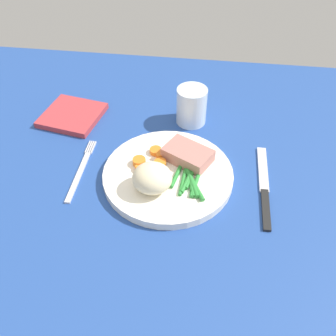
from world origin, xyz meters
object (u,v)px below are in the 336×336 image
(dinner_plate, at_px, (168,175))
(knife, at_px, (264,187))
(fork, at_px, (81,170))
(water_glass, at_px, (191,108))
(napkin, at_px, (72,115))
(meat_portion, at_px, (188,155))

(dinner_plate, relative_size, knife, 1.17)
(dinner_plate, xyz_separation_m, fork, (-0.17, -0.00, -0.01))
(fork, distance_m, water_glass, 0.27)
(dinner_plate, relative_size, napkin, 1.99)
(knife, xyz_separation_m, napkin, (-0.41, 0.16, 0.00))
(dinner_plate, distance_m, napkin, 0.28)
(dinner_plate, xyz_separation_m, meat_portion, (0.03, 0.04, 0.02))
(dinner_plate, xyz_separation_m, knife, (0.18, -0.00, -0.01))
(fork, height_order, water_glass, water_glass)
(meat_portion, bearing_deg, napkin, 155.75)
(meat_portion, bearing_deg, fork, -168.52)
(knife, bearing_deg, meat_portion, 160.88)
(meat_portion, relative_size, knife, 0.42)
(meat_portion, xyz_separation_m, fork, (-0.20, -0.04, -0.03))
(dinner_plate, bearing_deg, napkin, 146.01)
(fork, xyz_separation_m, napkin, (-0.07, 0.16, 0.00))
(dinner_plate, distance_m, meat_portion, 0.05)
(fork, distance_m, napkin, 0.17)
(meat_portion, xyz_separation_m, water_glass, (-0.01, 0.14, 0.01))
(water_glass, bearing_deg, fork, -136.76)
(meat_portion, relative_size, napkin, 0.72)
(fork, bearing_deg, knife, 1.95)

